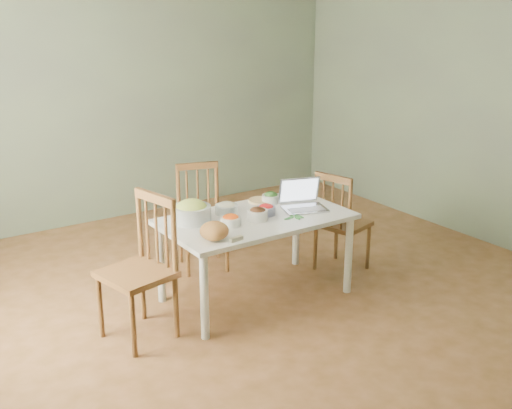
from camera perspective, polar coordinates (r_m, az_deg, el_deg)
floor at (r=5.10m, az=0.63°, el=-8.28°), size 5.00×5.00×0.00m
wall_back at (r=6.84m, az=-11.47°, el=10.04°), size 5.00×0.00×2.70m
wall_right at (r=6.40m, az=19.67°, el=8.82°), size 0.00×5.00×2.70m
dining_table at (r=4.95m, az=0.00°, el=-4.83°), size 1.44×0.81×0.68m
chair_far at (r=5.48m, az=-4.89°, el=-1.26°), size 0.50×0.49×0.92m
chair_left at (r=4.38m, az=-10.89°, el=-5.92°), size 0.52×0.53×1.02m
chair_right at (r=5.47m, az=7.92°, el=-1.51°), size 0.47×0.48×0.90m
bread_boule at (r=4.36m, az=-3.82°, el=-2.41°), size 0.26×0.26×0.13m
butter_stick at (r=4.35m, az=-1.81°, el=-3.15°), size 0.11×0.04×0.03m
bowl_squash at (r=4.72m, az=-5.88°, el=-0.62°), size 0.32×0.32×0.17m
bowl_carrot at (r=4.64m, az=-2.32°, el=-1.42°), size 0.19×0.19×0.09m
bowl_onion at (r=4.89m, az=-2.71°, el=-0.32°), size 0.22×0.22×0.09m
bowl_mushroom at (r=4.74m, az=0.15°, el=-0.86°), size 0.17×0.17×0.10m
bowl_redpep at (r=4.87m, az=0.94°, el=-0.45°), size 0.16×0.16×0.09m
bowl_broccoli at (r=5.16m, az=1.36°, el=0.65°), size 0.19×0.19×0.09m
flatbread at (r=5.19m, az=0.47°, el=0.35°), size 0.21×0.21×0.02m
basil_bunch at (r=4.81m, az=3.34°, el=-1.10°), size 0.19×0.19×0.02m
laptop at (r=4.97m, az=4.51°, el=0.78°), size 0.41×0.38×0.23m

